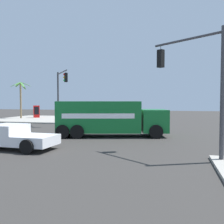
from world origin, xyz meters
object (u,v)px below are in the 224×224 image
Objects in this scene: delivery_truck at (109,118)px; sedan_tan at (98,116)px; palm_tree_far at (21,93)px; traffic_light_secondary at (60,89)px; pickup_white at (11,136)px; vending_machine_red at (36,112)px; traffic_light_primary at (198,75)px.

sedan_tan is (14.62, 5.42, -0.79)m from delivery_truck.
palm_tree_far reaches higher than sedan_tan.
delivery_truck is at bearing -159.66° from sedan_tan.
sedan_tan is 0.82× the size of palm_tree_far.
traffic_light_secondary is 1.13× the size of pickup_white.
traffic_light_secondary is (7.66, 7.70, 2.66)m from delivery_truck.
delivery_truck is 1.60× the size of palm_tree_far.
palm_tree_far is at bearing 137.41° from vending_machine_red.
vending_machine_red is 3.59m from palm_tree_far.
traffic_light_primary is 1.11× the size of pickup_white.
traffic_light_secondary is 3.22× the size of vending_machine_red.
vending_machine_red is (22.18, 11.69, 0.34)m from pickup_white.
delivery_truck is at bearing -33.48° from pickup_white.
pickup_white is 25.07m from vending_machine_red.
vending_machine_red is at bearing 44.20° from traffic_light_secondary.
delivery_truck is at bearing -134.85° from traffic_light_secondary.
delivery_truck is at bearing 45.29° from traffic_light_primary.
traffic_light_primary is at bearing -134.79° from traffic_light_secondary.
traffic_light_secondary is at bearing -135.80° from vending_machine_red.
traffic_light_primary is 31.00m from vending_machine_red.
delivery_truck is 4.66× the size of vending_machine_red.
traffic_light_primary reaches higher than delivery_truck.
traffic_light_primary reaches higher than palm_tree_far.
traffic_light_primary is at bearing -88.37° from pickup_white.
sedan_tan is (20.82, 1.32, -0.10)m from pickup_white.
sedan_tan is at bearing -18.15° from traffic_light_secondary.
traffic_light_secondary is at bearing 45.21° from traffic_light_primary.
vending_machine_red is at bearing 44.83° from traffic_light_primary.
sedan_tan is 2.38× the size of vending_machine_red.
palm_tree_far is at bearing 32.95° from pickup_white.
pickup_white is 20.86m from sedan_tan.
sedan_tan is (6.96, -2.28, -3.46)m from traffic_light_secondary.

